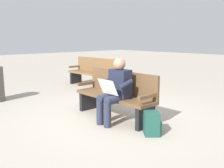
# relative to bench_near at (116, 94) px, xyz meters

# --- Properties ---
(ground_plane) EXTENTS (40.00, 40.00, 0.00)m
(ground_plane) POSITION_rel_bench_near_xyz_m (0.00, 0.07, -0.46)
(ground_plane) COLOR #A89E8E
(bench_near) EXTENTS (1.81, 0.50, 0.90)m
(bench_near) POSITION_rel_bench_near_xyz_m (0.00, 0.00, 0.00)
(bench_near) COLOR brown
(bench_near) RESTS_ON ground
(person_seated) EXTENTS (0.57, 0.58, 1.18)m
(person_seated) POSITION_rel_bench_near_xyz_m (-0.22, 0.24, 0.17)
(person_seated) COLOR #1E2338
(person_seated) RESTS_ON ground
(backpack) EXTENTS (0.37, 0.36, 0.37)m
(backpack) POSITION_rel_bench_near_xyz_m (-1.06, 0.23, -0.28)
(backpack) COLOR #1E4C42
(backpack) RESTS_ON ground
(bench_far) EXTENTS (1.81, 0.53, 0.90)m
(bench_far) POSITION_rel_bench_near_xyz_m (2.88, -1.71, 0.00)
(bench_far) COLOR brown
(bench_far) RESTS_ON ground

